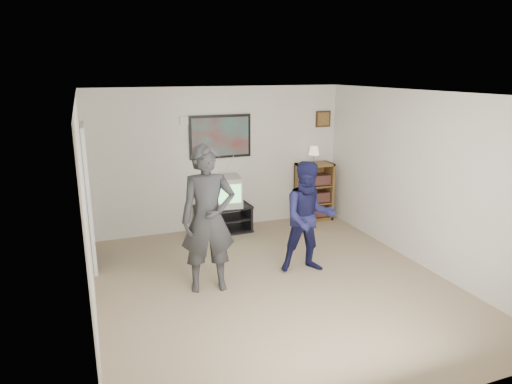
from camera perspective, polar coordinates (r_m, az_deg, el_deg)
room_shell at (r=6.06m, az=1.26°, el=0.50°), size 4.51×5.00×2.51m
media_stand at (r=8.04m, az=-4.11°, el=-3.35°), size 0.97×0.57×0.47m
crt_television at (r=7.90m, az=-4.18°, el=0.06°), size 0.67×0.59×0.52m
bookshelf at (r=8.65m, az=7.24°, el=0.02°), size 0.66×0.38×1.09m
table_lamp at (r=8.49m, az=7.23°, el=4.61°), size 0.20×0.20×0.32m
person_tall at (r=5.79m, az=-6.00°, el=-3.40°), size 0.75×0.55×1.90m
person_short at (r=6.37m, az=6.62°, el=-3.19°), size 0.87×0.74×1.58m
controller_left at (r=5.88m, az=-6.78°, el=-1.14°), size 0.06×0.11×0.03m
controller_right at (r=6.49m, az=5.61°, el=0.19°), size 0.06×0.13×0.04m
poster at (r=7.96m, az=-4.47°, el=6.91°), size 1.10×0.03×0.75m
air_vent at (r=7.79m, az=-8.46°, el=8.85°), size 0.28×0.02×0.14m
small_picture at (r=8.70m, az=8.39°, el=9.02°), size 0.30×0.03×0.30m
doorway at (r=6.92m, az=-20.28°, el=-0.73°), size 0.03×0.85×2.00m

